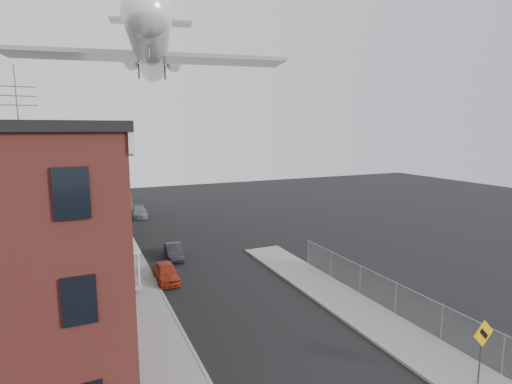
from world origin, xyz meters
TOP-DOWN VIEW (x-y plane):
  - sidewalk_left at (-5.50, 24.00)m, footprint 3.00×62.00m
  - sidewalk_right at (5.50, 6.00)m, footprint 3.00×26.00m
  - curb_left at (-4.05, 24.00)m, footprint 0.15×62.00m
  - curb_right at (4.05, 6.00)m, footprint 0.15×26.00m
  - row_house_a at (-11.96, 16.50)m, footprint 11.98×7.00m
  - row_house_b at (-11.96, 23.50)m, footprint 11.98×7.00m
  - row_house_c at (-11.96, 30.50)m, footprint 11.98×7.00m
  - row_house_d at (-11.96, 37.50)m, footprint 11.98×7.00m
  - row_house_e at (-11.96, 44.50)m, footprint 11.98×7.00m
  - chainlink_fence at (7.00, 5.00)m, footprint 0.06×18.06m
  - warning_sign at (5.60, -1.03)m, footprint 1.10×0.11m
  - utility_pole at (-5.60, 18.00)m, footprint 1.80×0.26m
  - street_tree at (-5.27, 27.92)m, footprint 3.22×3.20m
  - car_near at (-3.35, 15.13)m, footprint 1.53×3.61m
  - car_mid at (-1.80, 19.63)m, footprint 1.46×3.55m
  - car_far at (-2.07, 36.10)m, footprint 1.95×4.17m
  - airplane at (-2.06, 24.67)m, footprint 21.75×24.85m

SIDE VIEW (x-z plane):
  - sidewalk_left at x=-5.50m, z-range 0.00..0.12m
  - sidewalk_right at x=5.50m, z-range 0.00..0.12m
  - curb_left at x=-4.05m, z-range 0.00..0.14m
  - curb_right at x=4.05m, z-range 0.00..0.14m
  - car_mid at x=-1.80m, z-range 0.00..1.14m
  - car_far at x=-2.07m, z-range 0.00..1.18m
  - car_near at x=-3.35m, z-range 0.00..1.22m
  - chainlink_fence at x=7.00m, z-range 0.05..1.95m
  - warning_sign at x=5.60m, z-range 0.48..3.28m
  - street_tree at x=-5.27m, z-range 0.85..6.05m
  - utility_pole at x=-5.60m, z-range 0.17..9.17m
  - row_house_a at x=-11.96m, z-range -0.02..10.28m
  - row_house_b at x=-11.96m, z-range -0.02..10.28m
  - row_house_c at x=-11.96m, z-range -0.02..10.28m
  - row_house_d at x=-11.96m, z-range -0.02..10.28m
  - row_house_e at x=-11.96m, z-range -0.02..10.28m
  - airplane at x=-2.06m, z-range 13.01..20.15m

